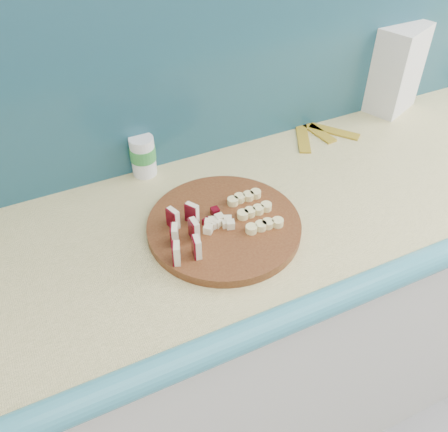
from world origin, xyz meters
name	(u,v)px	position (x,y,z in m)	size (l,w,h in m)	color
kitchen_counter	(345,288)	(0.10, 1.50, 0.46)	(2.20, 0.63, 0.91)	silver
backsplash	(323,40)	(0.10, 1.79, 1.16)	(2.20, 0.02, 0.50)	teal
cutting_board	(224,226)	(-0.34, 1.48, 0.92)	(0.35, 0.35, 0.02)	#48200F
apple_wedges	(184,232)	(-0.44, 1.46, 0.96)	(0.09, 0.14, 0.05)	beige
apple_chunks	(215,223)	(-0.36, 1.48, 0.94)	(0.05, 0.06, 0.02)	beige
banana_slices	(254,211)	(-0.27, 1.47, 0.94)	(0.09, 0.13, 0.02)	#EADD8F
flour_bag	(396,68)	(0.36, 1.76, 1.04)	(0.15, 0.11, 0.26)	silver
canister	(143,155)	(-0.43, 1.76, 0.97)	(0.07, 0.07, 0.11)	white
banana_peel	(318,133)	(0.08, 1.72, 0.91)	(0.21, 0.17, 0.01)	gold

